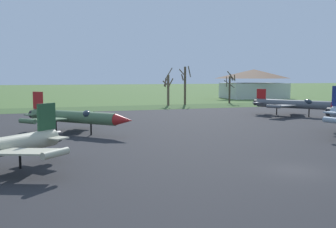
{
  "coord_description": "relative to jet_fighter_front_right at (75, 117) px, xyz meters",
  "views": [
    {
      "loc": [
        -16.16,
        -21.3,
        6.6
      ],
      "look_at": [
        -4.37,
        15.97,
        2.63
      ],
      "focal_mm": 39.23,
      "sensor_mm": 36.0,
      "label": 1
    }
  ],
  "objects": [
    {
      "name": "jet_fighter_front_right",
      "position": [
        0.0,
        0.0,
        0.0
      ],
      "size": [
        12.01,
        11.98,
        4.79
      ],
      "color": "#4C6B47",
      "rests_on": "ground"
    },
    {
      "name": "asphalt_apron",
      "position": [
        13.69,
        -3.7,
        -1.99
      ],
      "size": [
        87.2,
        61.04,
        0.05
      ],
      "primitive_type": "cube",
      "color": "#28282B",
      "rests_on": "ground"
    },
    {
      "name": "visitor_building",
      "position": [
        57.33,
        57.53,
        2.38
      ],
      "size": [
        19.2,
        13.67,
        8.9
      ],
      "color": "beige",
      "rests_on": "ground"
    },
    {
      "name": "grass_verge_strip",
      "position": [
        13.69,
        32.83,
        -1.99
      ],
      "size": [
        147.2,
        12.0,
        0.06
      ],
      "primitive_type": "cube",
      "color": "#3B572A",
      "rests_on": "ground"
    },
    {
      "name": "ground_plane",
      "position": [
        13.69,
        -22.01,
        -2.02
      ],
      "size": [
        600.0,
        600.0,
        0.0
      ],
      "primitive_type": "plane",
      "color": "#4C6B33"
    },
    {
      "name": "bare_tree_far_left",
      "position": [
        22.76,
        36.56,
        2.05
      ],
      "size": [
        2.55,
        2.54,
        8.68
      ],
      "color": "brown",
      "rests_on": "ground"
    },
    {
      "name": "bare_tree_center",
      "position": [
        39.98,
        39.57,
        2.14
      ],
      "size": [
        3.62,
        2.98,
        8.02
      ],
      "color": "#42382D",
      "rests_on": "ground"
    },
    {
      "name": "jet_fighter_rear_center",
      "position": [
        36.21,
        8.7,
        0.05
      ],
      "size": [
        11.16,
        13.19,
        4.47
      ],
      "color": "#565B60",
      "rests_on": "ground"
    },
    {
      "name": "bare_tree_left_of_center",
      "position": [
        27.58,
        38.37,
        2.91
      ],
      "size": [
        3.08,
        2.39,
        9.11
      ],
      "color": "brown",
      "rests_on": "ground"
    }
  ]
}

